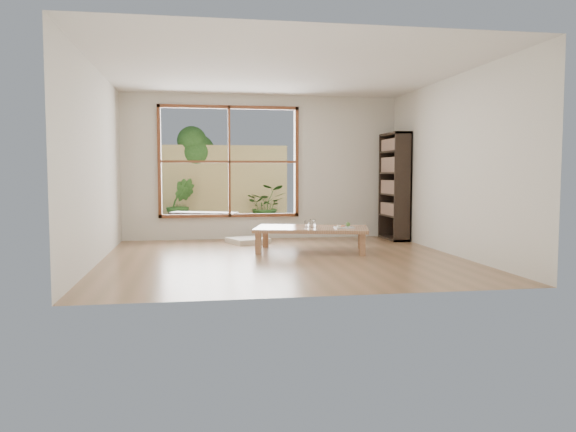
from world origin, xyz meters
The scene contains 15 objects.
ground centered at (0.00, 0.00, 0.00)m, with size 5.00×5.00×0.00m, color #926949.
low_table centered at (0.53, 0.61, 0.33)m, with size 1.88×1.36×0.37m.
floor_cushion centered at (-0.33, 1.80, 0.04)m, with size 0.59×0.59×0.09m, color silver.
bookshelf centered at (2.33, 1.90, 0.96)m, with size 0.31×0.86×1.91m, color black.
glass_tall centered at (0.53, 0.54, 0.44)m, with size 0.07×0.07×0.13m, color silver.
glass_mid centered at (0.57, 0.65, 0.43)m, with size 0.08×0.08×0.11m, color silver.
glass_short centered at (0.49, 0.75, 0.42)m, with size 0.07×0.07×0.09m, color silver.
glass_small centered at (0.46, 0.60, 0.41)m, with size 0.07×0.07×0.09m, color silver.
food_tray centered at (1.00, 0.39, 0.39)m, with size 0.28×0.20×0.09m.
deck centered at (-0.60, 3.56, 0.00)m, with size 2.80×2.00×0.05m, color #3E372D.
garden_bench centered at (-1.05, 3.28, 0.38)m, with size 1.35×0.83×0.41m.
bamboo_fence centered at (-0.60, 4.56, 0.90)m, with size 2.80×0.06×1.80m, color tan.
shrub_right centered at (0.32, 4.39, 0.49)m, with size 0.83×0.72×0.92m, color #305A21.
shrub_left centered at (-1.52, 4.14, 0.56)m, with size 0.59×0.47×1.06m, color #305A21.
garden_tree centered at (-1.28, 4.86, 1.63)m, with size 1.04×0.85×2.22m.
Camera 1 is at (-1.22, -7.74, 1.19)m, focal length 35.00 mm.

